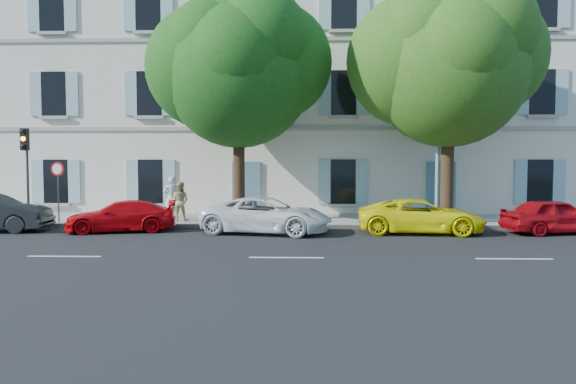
{
  "coord_description": "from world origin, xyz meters",
  "views": [
    {
      "loc": [
        0.51,
        -18.8,
        2.64
      ],
      "look_at": [
        -0.15,
        2.0,
        1.4
      ],
      "focal_mm": 35.0,
      "sensor_mm": 36.0,
      "label": 1
    }
  ],
  "objects_px": {
    "car_white_coupe": "(266,215)",
    "tree_left": "(238,74)",
    "car_red_hatchback": "(554,216)",
    "pedestrian_a": "(172,198)",
    "road_sign": "(58,179)",
    "pedestrian_b": "(180,201)",
    "traffic_light": "(26,154)",
    "car_yellow_supercar": "(421,216)",
    "street_lamp": "(439,107)",
    "car_red_coupe": "(121,216)",
    "tree_right": "(449,69)"
  },
  "relations": [
    {
      "from": "car_yellow_supercar",
      "to": "car_red_hatchback",
      "type": "xyz_separation_m",
      "value": [
        4.65,
        0.03,
        0.01
      ]
    },
    {
      "from": "car_yellow_supercar",
      "to": "street_lamp",
      "type": "xyz_separation_m",
      "value": [
        0.99,
        1.78,
        3.97
      ]
    },
    {
      "from": "car_red_hatchback",
      "to": "traffic_light",
      "type": "bearing_deg",
      "value": 73.63
    },
    {
      "from": "car_white_coupe",
      "to": "car_red_hatchback",
      "type": "height_order",
      "value": "car_white_coupe"
    },
    {
      "from": "street_lamp",
      "to": "road_sign",
      "type": "bearing_deg",
      "value": -179.38
    },
    {
      "from": "car_white_coupe",
      "to": "pedestrian_b",
      "type": "xyz_separation_m",
      "value": [
        -3.63,
        2.49,
        0.29
      ]
    },
    {
      "from": "traffic_light",
      "to": "tree_left",
      "type": "bearing_deg",
      "value": 3.1
    },
    {
      "from": "car_white_coupe",
      "to": "pedestrian_a",
      "type": "bearing_deg",
      "value": 65.39
    },
    {
      "from": "car_white_coupe",
      "to": "pedestrian_b",
      "type": "relative_size",
      "value": 2.94
    },
    {
      "from": "tree_left",
      "to": "traffic_light",
      "type": "height_order",
      "value": "tree_left"
    },
    {
      "from": "street_lamp",
      "to": "pedestrian_b",
      "type": "height_order",
      "value": "street_lamp"
    },
    {
      "from": "car_white_coupe",
      "to": "tree_left",
      "type": "xyz_separation_m",
      "value": [
        -1.24,
        2.38,
        5.3
      ]
    },
    {
      "from": "car_red_coupe",
      "to": "pedestrian_a",
      "type": "relative_size",
      "value": 2.22
    },
    {
      "from": "traffic_light",
      "to": "car_white_coupe",
      "type": "bearing_deg",
      "value": -11.4
    },
    {
      "from": "car_yellow_supercar",
      "to": "road_sign",
      "type": "bearing_deg",
      "value": 88.23
    },
    {
      "from": "traffic_light",
      "to": "pedestrian_a",
      "type": "xyz_separation_m",
      "value": [
        5.44,
        1.16,
        -1.77
      ]
    },
    {
      "from": "street_lamp",
      "to": "pedestrian_a",
      "type": "relative_size",
      "value": 4.45
    },
    {
      "from": "road_sign",
      "to": "pedestrian_b",
      "type": "relative_size",
      "value": 1.5
    },
    {
      "from": "car_yellow_supercar",
      "to": "tree_right",
      "type": "height_order",
      "value": "tree_right"
    },
    {
      "from": "car_red_hatchback",
      "to": "road_sign",
      "type": "relative_size",
      "value": 1.55
    },
    {
      "from": "car_white_coupe",
      "to": "car_red_hatchback",
      "type": "relative_size",
      "value": 1.26
    },
    {
      "from": "car_white_coupe",
      "to": "traffic_light",
      "type": "bearing_deg",
      "value": 90.9
    },
    {
      "from": "tree_right",
      "to": "street_lamp",
      "type": "distance_m",
      "value": 1.48
    },
    {
      "from": "tree_left",
      "to": "tree_right",
      "type": "relative_size",
      "value": 0.98
    },
    {
      "from": "traffic_light",
      "to": "street_lamp",
      "type": "bearing_deg",
      "value": 0.1
    },
    {
      "from": "car_yellow_supercar",
      "to": "car_red_hatchback",
      "type": "distance_m",
      "value": 4.66
    },
    {
      "from": "car_red_hatchback",
      "to": "car_white_coupe",
      "type": "bearing_deg",
      "value": 79.78
    },
    {
      "from": "car_yellow_supercar",
      "to": "road_sign",
      "type": "height_order",
      "value": "road_sign"
    },
    {
      "from": "car_red_coupe",
      "to": "tree_right",
      "type": "bearing_deg",
      "value": 85.0
    },
    {
      "from": "tree_left",
      "to": "street_lamp",
      "type": "height_order",
      "value": "tree_left"
    },
    {
      "from": "pedestrian_a",
      "to": "tree_left",
      "type": "bearing_deg",
      "value": 142.46
    },
    {
      "from": "street_lamp",
      "to": "pedestrian_a",
      "type": "bearing_deg",
      "value": 173.9
    },
    {
      "from": "street_lamp",
      "to": "pedestrian_b",
      "type": "bearing_deg",
      "value": 176.98
    },
    {
      "from": "car_red_coupe",
      "to": "car_yellow_supercar",
      "type": "bearing_deg",
      "value": 76.61
    },
    {
      "from": "tree_left",
      "to": "street_lamp",
      "type": "bearing_deg",
      "value": -3.13
    },
    {
      "from": "car_yellow_supercar",
      "to": "tree_right",
      "type": "bearing_deg",
      "value": -31.94
    },
    {
      "from": "traffic_light",
      "to": "street_lamp",
      "type": "xyz_separation_m",
      "value": [
        16.01,
        0.03,
        1.78
      ]
    },
    {
      "from": "tree_left",
      "to": "pedestrian_b",
      "type": "xyz_separation_m",
      "value": [
        -2.39,
        0.11,
        -5.0
      ]
    },
    {
      "from": "car_yellow_supercar",
      "to": "tree_right",
      "type": "xyz_separation_m",
      "value": [
        1.33,
        1.77,
        5.42
      ]
    },
    {
      "from": "road_sign",
      "to": "street_lamp",
      "type": "relative_size",
      "value": 0.3
    },
    {
      "from": "car_white_coupe",
      "to": "street_lamp",
      "type": "distance_m",
      "value": 7.82
    },
    {
      "from": "tree_right",
      "to": "street_lamp",
      "type": "xyz_separation_m",
      "value": [
        -0.33,
        0.01,
        -1.45
      ]
    },
    {
      "from": "car_red_coupe",
      "to": "pedestrian_b",
      "type": "relative_size",
      "value": 2.48
    },
    {
      "from": "car_red_coupe",
      "to": "street_lamp",
      "type": "relative_size",
      "value": 0.5
    },
    {
      "from": "car_red_hatchback",
      "to": "pedestrian_a",
      "type": "relative_size",
      "value": 2.08
    },
    {
      "from": "pedestrian_b",
      "to": "car_yellow_supercar",
      "type": "bearing_deg",
      "value": 175.1
    },
    {
      "from": "car_yellow_supercar",
      "to": "car_red_hatchback",
      "type": "bearing_deg",
      "value": -84.73
    },
    {
      "from": "tree_left",
      "to": "road_sign",
      "type": "height_order",
      "value": "tree_left"
    },
    {
      "from": "car_yellow_supercar",
      "to": "car_red_hatchback",
      "type": "height_order",
      "value": "car_red_hatchback"
    },
    {
      "from": "car_white_coupe",
      "to": "tree_left",
      "type": "relative_size",
      "value": 0.51
    }
  ]
}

